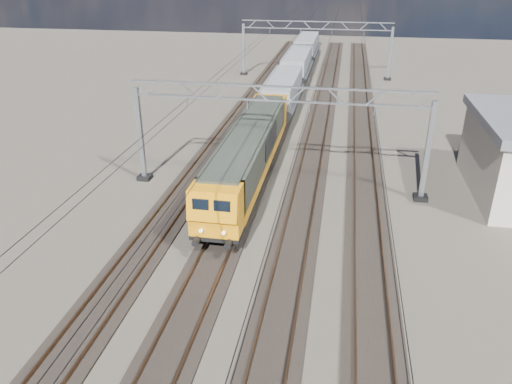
% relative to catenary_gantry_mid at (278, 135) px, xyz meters
% --- Properties ---
extents(ground, '(160.00, 160.00, 0.00)m').
position_rel_catenary_gantry_mid_xyz_m(ground, '(-0.00, -4.00, -3.91)').
color(ground, '#2C2721').
rests_on(ground, ground).
extents(track_outer_west, '(2.60, 140.00, 0.30)m').
position_rel_catenary_gantry_mid_xyz_m(track_outer_west, '(-6.00, -4.00, -3.83)').
color(track_outer_west, black).
rests_on(track_outer_west, ground).
extents(track_loco, '(2.60, 140.00, 0.30)m').
position_rel_catenary_gantry_mid_xyz_m(track_loco, '(-2.00, -4.00, -3.83)').
color(track_loco, black).
rests_on(track_loco, ground).
extents(track_inner_east, '(2.60, 140.00, 0.30)m').
position_rel_catenary_gantry_mid_xyz_m(track_inner_east, '(2.00, -4.00, -3.83)').
color(track_inner_east, black).
rests_on(track_inner_east, ground).
extents(track_outer_east, '(2.60, 140.00, 0.30)m').
position_rel_catenary_gantry_mid_xyz_m(track_outer_east, '(6.00, -4.00, -3.83)').
color(track_outer_east, black).
rests_on(track_outer_east, ground).
extents(catenary_gantry_mid, '(19.90, 0.90, 7.11)m').
position_rel_catenary_gantry_mid_xyz_m(catenary_gantry_mid, '(0.00, 0.00, 0.00)').
color(catenary_gantry_mid, '#999EA7').
rests_on(catenary_gantry_mid, ground).
extents(catenary_gantry_far, '(19.90, 0.90, 7.11)m').
position_rel_catenary_gantry_mid_xyz_m(catenary_gantry_far, '(0.00, 36.00, 0.00)').
color(catenary_gantry_far, '#999EA7').
rests_on(catenary_gantry_far, ground).
extents(overhead_wires, '(12.03, 140.00, 0.53)m').
position_rel_catenary_gantry_mid_xyz_m(overhead_wires, '(-0.00, 4.00, 1.84)').
color(overhead_wires, black).
rests_on(overhead_wires, ground).
extents(locomotive, '(2.76, 21.10, 3.62)m').
position_rel_catenary_gantry_mid_xyz_m(locomotive, '(-2.00, 0.71, -1.58)').
color(locomotive, black).
rests_on(locomotive, ground).
extents(hopper_wagon_lead, '(3.38, 13.00, 3.25)m').
position_rel_catenary_gantry_mid_xyz_m(hopper_wagon_lead, '(-2.00, 18.41, -1.67)').
color(hopper_wagon_lead, black).
rests_on(hopper_wagon_lead, ground).
extents(hopper_wagon_mid, '(3.38, 13.00, 3.25)m').
position_rel_catenary_gantry_mid_xyz_m(hopper_wagon_mid, '(-2.00, 32.61, -1.67)').
color(hopper_wagon_mid, black).
rests_on(hopper_wagon_mid, ground).
extents(hopper_wagon_third, '(3.38, 13.00, 3.25)m').
position_rel_catenary_gantry_mid_xyz_m(hopper_wagon_third, '(-2.00, 46.81, -1.67)').
color(hopper_wagon_third, black).
rests_on(hopper_wagon_third, ground).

